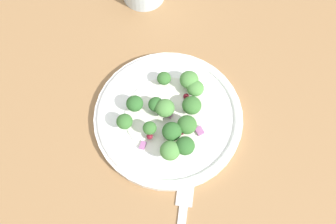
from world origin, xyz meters
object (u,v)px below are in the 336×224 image
(broccoli_floret_1, at_px, (164,78))
(broccoli_floret_2, at_px, (192,106))
(broccoli_floret_0, at_px, (170,151))
(plate, at_px, (168,117))

(broccoli_floret_1, relative_size, broccoli_floret_2, 0.75)
(broccoli_floret_0, xyz_separation_m, broccoli_floret_1, (0.10, 0.07, -0.01))
(plate, distance_m, broccoli_floret_2, 0.04)
(plate, height_order, broccoli_floret_0, broccoli_floret_0)
(plate, height_order, broccoli_floret_2, broccoli_floret_2)
(broccoli_floret_1, distance_m, broccoli_floret_2, 0.06)
(broccoli_floret_0, relative_size, broccoli_floret_1, 1.31)
(plate, distance_m, broccoli_floret_0, 0.07)
(broccoli_floret_0, height_order, broccoli_floret_1, broccoli_floret_0)
(broccoli_floret_0, height_order, broccoli_floret_2, broccoli_floret_0)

